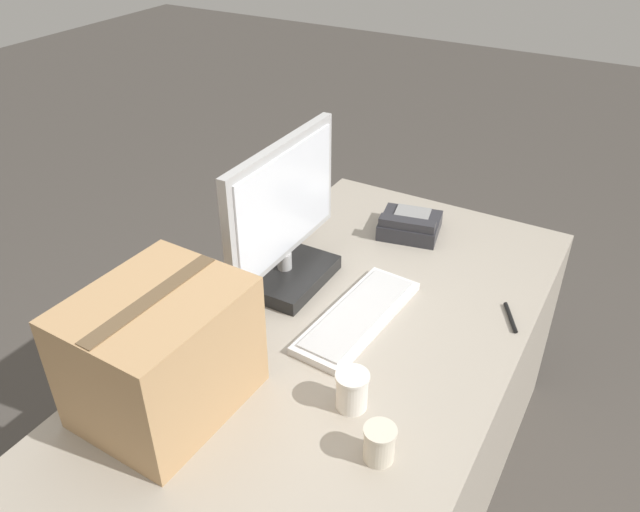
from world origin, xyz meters
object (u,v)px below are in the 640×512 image
(paper_cup_right, at_px, (352,390))
(cardboard_box, at_px, (162,353))
(pen_marker, at_px, (510,317))
(keyboard, at_px, (358,316))
(paper_cup_left, at_px, (379,444))
(desk_phone, at_px, (410,225))
(monitor, at_px, (284,227))

(paper_cup_right, height_order, cardboard_box, cardboard_box)
(cardboard_box, relative_size, pen_marker, 3.31)
(keyboard, distance_m, pen_marker, 0.43)
(keyboard, height_order, paper_cup_left, paper_cup_left)
(paper_cup_left, height_order, paper_cup_right, paper_cup_right)
(pen_marker, bearing_deg, paper_cup_left, -38.88)
(keyboard, xyz_separation_m, desk_phone, (0.51, 0.06, 0.02))
(keyboard, bearing_deg, desk_phone, 11.05)
(paper_cup_left, distance_m, cardboard_box, 0.52)
(paper_cup_left, height_order, pen_marker, paper_cup_left)
(keyboard, height_order, pen_marker, keyboard)
(cardboard_box, bearing_deg, keyboard, -26.66)
(keyboard, relative_size, paper_cup_left, 5.28)
(paper_cup_right, relative_size, pen_marker, 0.84)
(monitor, relative_size, pen_marker, 4.47)
(keyboard, bearing_deg, cardboard_box, 157.56)
(desk_phone, xyz_separation_m, paper_cup_left, (-0.91, -0.31, 0.01))
(desk_phone, xyz_separation_m, paper_cup_right, (-0.81, -0.19, 0.02))
(desk_phone, distance_m, cardboard_box, 1.03)
(monitor, bearing_deg, desk_phone, -26.17)
(monitor, height_order, keyboard, monitor)
(monitor, relative_size, paper_cup_left, 5.95)
(monitor, bearing_deg, keyboard, -102.70)
(desk_phone, bearing_deg, monitor, 142.06)
(cardboard_box, bearing_deg, desk_phone, -10.63)
(desk_phone, relative_size, paper_cup_left, 2.61)
(monitor, bearing_deg, paper_cup_left, -131.16)
(desk_phone, xyz_separation_m, cardboard_box, (-1.01, 0.19, 0.12))
(desk_phone, relative_size, cardboard_box, 0.59)
(desk_phone, bearing_deg, keyboard, 175.06)
(monitor, relative_size, desk_phone, 2.28)
(desk_phone, bearing_deg, cardboard_box, 157.60)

